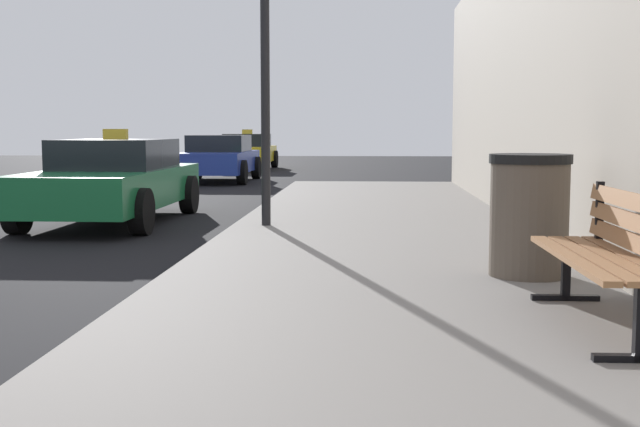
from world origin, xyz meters
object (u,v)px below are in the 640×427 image
(street_lamp, at_px, (265,1))
(car_blue, at_px, (218,158))
(car_green, at_px, (113,180))
(car_yellow, at_px, (247,151))
(trash_bin, at_px, (529,215))
(bench, at_px, (613,248))

(street_lamp, xyz_separation_m, car_blue, (-2.78, 11.45, -2.43))
(car_green, relative_size, car_yellow, 1.10)
(street_lamp, bearing_deg, car_green, 149.25)
(car_yellow, bearing_deg, car_blue, 92.18)
(car_green, bearing_deg, trash_bin, 136.04)
(bench, bearing_deg, car_blue, 108.17)
(trash_bin, bearing_deg, car_yellow, 104.76)
(street_lamp, bearing_deg, car_yellow, 99.39)
(car_blue, height_order, car_yellow, car_yellow)
(car_green, xyz_separation_m, car_blue, (-0.22, 9.93, -0.00))
(bench, height_order, car_yellow, car_yellow)
(bench, relative_size, street_lamp, 0.43)
(car_blue, bearing_deg, street_lamp, 103.63)
(bench, relative_size, car_green, 0.41)
(trash_bin, relative_size, street_lamp, 0.25)
(car_blue, distance_m, car_yellow, 6.95)
(bench, bearing_deg, car_yellow, 103.56)
(bench, distance_m, car_yellow, 24.57)
(bench, xyz_separation_m, car_green, (-5.49, 6.95, -0.02))
(trash_bin, bearing_deg, street_lamp, 127.42)
(car_green, bearing_deg, car_yellow, -88.35)
(car_blue, xyz_separation_m, car_yellow, (-0.26, 6.94, 0.00))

